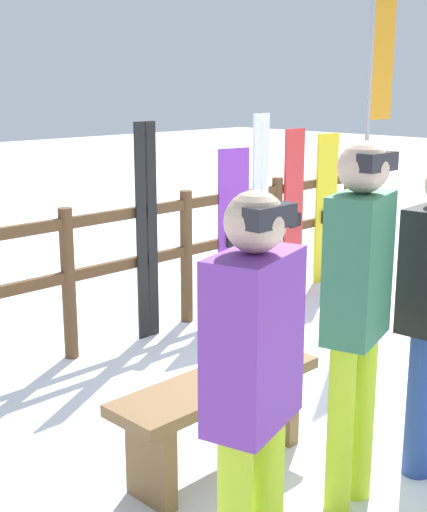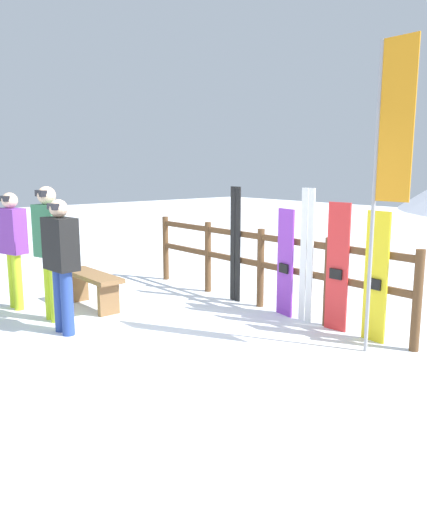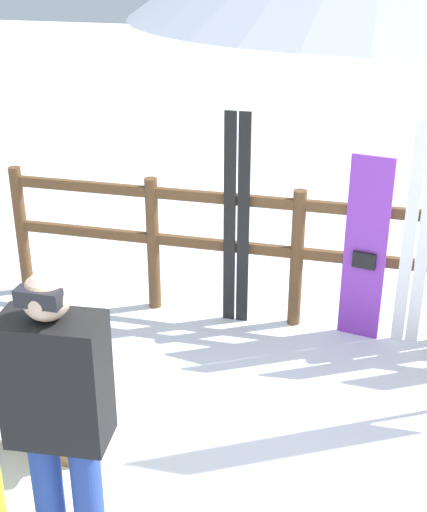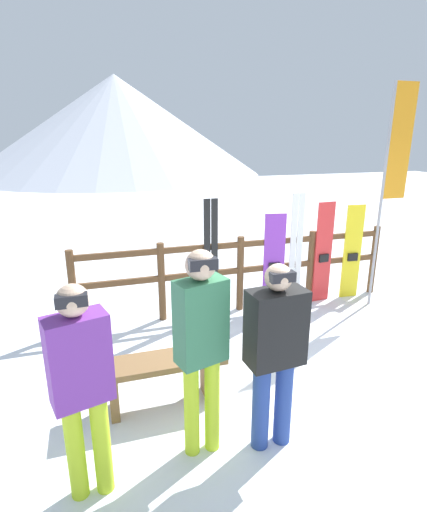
% 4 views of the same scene
% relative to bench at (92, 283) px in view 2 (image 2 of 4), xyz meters
% --- Properties ---
extents(ground_plane, '(40.00, 40.00, 0.00)m').
position_rel_bench_xyz_m(ground_plane, '(1.48, -0.19, -0.35)').
color(ground_plane, white).
extents(fence, '(4.68, 0.10, 1.10)m').
position_rel_bench_xyz_m(fence, '(1.48, 1.83, 0.30)').
color(fence, brown).
rests_on(fence, ground).
extents(bench, '(1.20, 0.36, 0.49)m').
position_rel_bench_xyz_m(bench, '(0.00, 0.00, 0.00)').
color(bench, brown).
rests_on(bench, ground).
extents(person_plaid_green, '(0.42, 0.30, 1.71)m').
position_rel_bench_xyz_m(person_plaid_green, '(0.21, -0.66, 0.66)').
color(person_plaid_green, '#B7D826').
rests_on(person_plaid_green, ground).
extents(person_black, '(0.46, 0.28, 1.58)m').
position_rel_bench_xyz_m(person_black, '(0.77, -0.76, 0.56)').
color(person_black, navy).
rests_on(person_black, ground).
extents(person_purple, '(0.43, 0.31, 1.61)m').
position_rel_bench_xyz_m(person_purple, '(-0.66, -0.82, 0.59)').
color(person_purple, '#B7D826').
rests_on(person_purple, ground).
extents(ski_pair_black, '(0.20, 0.02, 1.67)m').
position_rel_bench_xyz_m(ski_pair_black, '(1.02, 1.77, 0.48)').
color(ski_pair_black, black).
rests_on(ski_pair_black, ground).
extents(snowboard_purple, '(0.31, 0.10, 1.41)m').
position_rel_bench_xyz_m(snowboard_purple, '(1.97, 1.77, 0.35)').
color(snowboard_purple, purple).
rests_on(snowboard_purple, ground).
extents(ski_pair_white, '(0.20, 0.02, 1.69)m').
position_rel_bench_xyz_m(ski_pair_white, '(2.32, 1.77, 0.49)').
color(ski_pair_white, white).
rests_on(ski_pair_white, ground).
extents(snowboard_red, '(0.29, 0.07, 1.54)m').
position_rel_bench_xyz_m(snowboard_red, '(2.79, 1.77, 0.41)').
color(snowboard_red, red).
rests_on(snowboard_red, ground).
extents(snowboard_yellow, '(0.29, 0.07, 1.47)m').
position_rel_bench_xyz_m(snowboard_yellow, '(3.30, 1.77, 0.38)').
color(snowboard_yellow, yellow).
rests_on(snowboard_yellow, ground).
extents(rental_flag, '(0.40, 0.04, 3.15)m').
position_rel_bench_xyz_m(rental_flag, '(3.55, 1.42, 1.68)').
color(rental_flag, '#99999E').
rests_on(rental_flag, ground).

